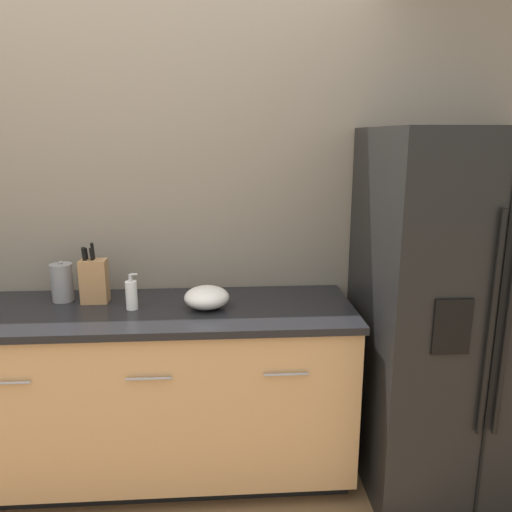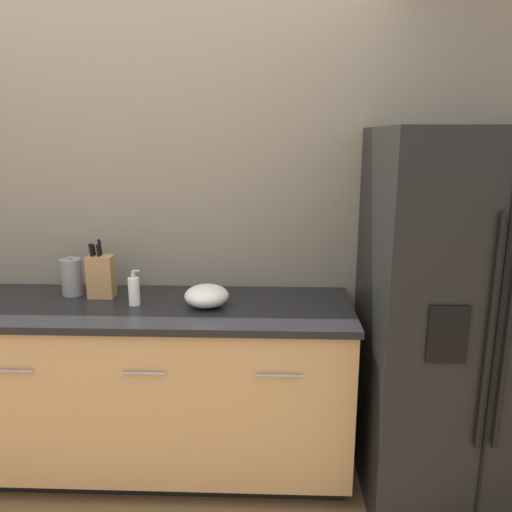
# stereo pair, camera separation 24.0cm
# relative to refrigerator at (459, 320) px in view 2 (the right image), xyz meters

# --- Properties ---
(wall_back) EXTENTS (10.00, 0.05, 2.60)m
(wall_back) POSITION_rel_refrigerator_xyz_m (-1.56, 0.43, 0.41)
(wall_back) COLOR gray
(wall_back) RESTS_ON ground_plane
(counter_unit) EXTENTS (2.53, 0.64, 0.92)m
(counter_unit) POSITION_rel_refrigerator_xyz_m (-1.76, 0.08, -0.42)
(counter_unit) COLOR black
(counter_unit) RESTS_ON ground_plane
(refrigerator) EXTENTS (0.86, 0.81, 1.78)m
(refrigerator) POSITION_rel_refrigerator_xyz_m (0.00, 0.00, 0.00)
(refrigerator) COLOR black
(refrigerator) RESTS_ON ground_plane
(knife_block) EXTENTS (0.13, 0.09, 0.30)m
(knife_block) POSITION_rel_refrigerator_xyz_m (-1.77, 0.18, 0.15)
(knife_block) COLOR #A87A4C
(knife_block) RESTS_ON counter_unit
(soap_dispenser) EXTENTS (0.06, 0.06, 0.18)m
(soap_dispenser) POSITION_rel_refrigerator_xyz_m (-1.57, 0.07, 0.11)
(soap_dispenser) COLOR white
(soap_dispenser) RESTS_ON counter_unit
(steel_canister) EXTENTS (0.11, 0.11, 0.21)m
(steel_canister) POSITION_rel_refrigerator_xyz_m (-1.94, 0.22, 0.13)
(steel_canister) COLOR gray
(steel_canister) RESTS_ON counter_unit
(mixing_bowl) EXTENTS (0.22, 0.22, 0.11)m
(mixing_bowl) POSITION_rel_refrigerator_xyz_m (-1.21, 0.06, 0.09)
(mixing_bowl) COLOR white
(mixing_bowl) RESTS_ON counter_unit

